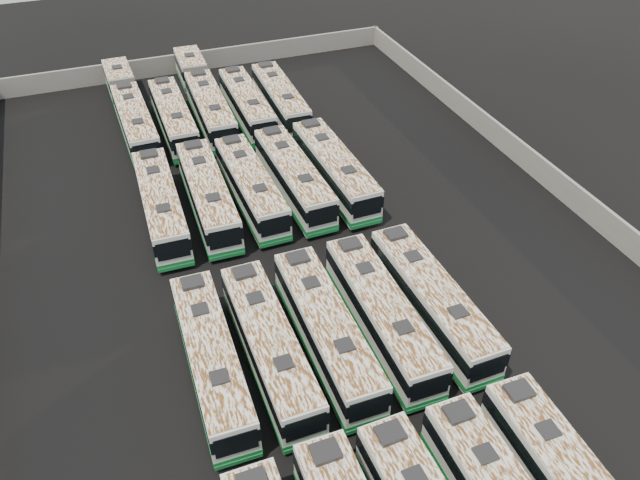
{
  "coord_description": "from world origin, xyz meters",
  "views": [
    {
      "loc": [
        -11.73,
        -33.52,
        29.63
      ],
      "look_at": [
        0.85,
        -0.52,
        1.6
      ],
      "focal_mm": 35.0,
      "sensor_mm": 36.0,
      "label": 1
    }
  ],
  "objects": [
    {
      "name": "bus_midfront_right",
      "position": [
        1.69,
        -9.13,
        1.83
      ],
      "size": [
        2.84,
        12.73,
        3.58
      ],
      "rotation": [
        0.0,
        0.0,
        -0.01
      ],
      "color": "beige",
      "rests_on": "ground"
    },
    {
      "name": "bus_midback_right",
      "position": [
        1.69,
        7.76,
        1.83
      ],
      "size": [
        2.96,
        12.76,
        3.58
      ],
      "rotation": [
        0.0,
        0.0,
        0.02
      ],
      "color": "beige",
      "rests_on": "ground"
    },
    {
      "name": "bus_midfront_far_right",
      "position": [
        5.23,
        -9.15,
        1.82
      ],
      "size": [
        2.91,
        12.7,
        3.57
      ],
      "rotation": [
        0.0,
        0.0,
        0.02
      ],
      "color": "beige",
      "rests_on": "ground"
    },
    {
      "name": "ground",
      "position": [
        0.0,
        0.0,
        0.0
      ],
      "size": [
        140.0,
        140.0,
        0.0
      ],
      "primitive_type": "plane",
      "color": "black",
      "rests_on": "ground"
    },
    {
      "name": "bus_midback_center",
      "position": [
        -1.96,
        7.74,
        1.79
      ],
      "size": [
        2.87,
        12.47,
        3.5
      ],
      "rotation": [
        0.0,
        0.0,
        0.02
      ],
      "color": "beige",
      "rests_on": "ground"
    },
    {
      "name": "bus_midback_far_right",
      "position": [
        5.27,
        7.65,
        1.86
      ],
      "size": [
        2.98,
        12.96,
        3.64
      ],
      "rotation": [
        0.0,
        0.0,
        0.02
      ],
      "color": "beige",
      "rests_on": "ground"
    },
    {
      "name": "bus_midfront_far_left",
      "position": [
        -9.05,
        -8.89,
        1.78
      ],
      "size": [
        2.91,
        12.44,
        3.49
      ],
      "rotation": [
        0.0,
        0.0,
        -0.02
      ],
      "color": "beige",
      "rests_on": "ground"
    },
    {
      "name": "bus_midback_left",
      "position": [
        -5.49,
        7.72,
        1.84
      ],
      "size": [
        3.03,
        12.85,
        3.61
      ],
      "rotation": [
        0.0,
        0.0,
        -0.03
      ],
      "color": "beige",
      "rests_on": "ground"
    },
    {
      "name": "bus_midback_far_left",
      "position": [
        -9.19,
        7.71,
        1.82
      ],
      "size": [
        2.97,
        12.66,
        3.55
      ],
      "rotation": [
        0.0,
        0.0,
        -0.02
      ],
      "color": "beige",
      "rests_on": "ground"
    },
    {
      "name": "bus_midfront_left",
      "position": [
        -5.62,
        -9.18,
        1.8
      ],
      "size": [
        2.71,
        12.51,
        3.52
      ],
      "rotation": [
        0.0,
        0.0,
        0.01
      ],
      "color": "beige",
      "rests_on": "ground"
    },
    {
      "name": "bus_back_center",
      "position": [
        -1.85,
        25.51,
        1.84
      ],
      "size": [
        3.21,
        19.89,
        3.6
      ],
      "rotation": [
        0.0,
        0.0,
        -0.03
      ],
      "color": "beige",
      "rests_on": "ground"
    },
    {
      "name": "bus_midfront_center",
      "position": [
        -2.02,
        -9.19,
        1.83
      ],
      "size": [
        2.78,
        12.71,
        3.58
      ],
      "rotation": [
        0.0,
        0.0,
        -0.01
      ],
      "color": "beige",
      "rests_on": "ground"
    },
    {
      "name": "bus_back_left",
      "position": [
        -5.6,
        21.81,
        1.8
      ],
      "size": [
        2.68,
        12.51,
        3.52
      ],
      "rotation": [
        0.0,
        0.0,
        -0.0
      ],
      "color": "beige",
      "rests_on": "ground"
    },
    {
      "name": "bus_back_right",
      "position": [
        1.69,
        21.98,
        1.79
      ],
      "size": [
        2.75,
        12.45,
        3.5
      ],
      "rotation": [
        0.0,
        0.0,
        -0.01
      ],
      "color": "beige",
      "rests_on": "ground"
    },
    {
      "name": "bus_back_far_right",
      "position": [
        5.17,
        21.96,
        1.79
      ],
      "size": [
        2.95,
        12.51,
        3.51
      ],
      "rotation": [
        0.0,
        0.0,
        -0.03
      ],
      "color": "beige",
      "rests_on": "ground"
    },
    {
      "name": "perimeter_wall",
      "position": [
        0.0,
        0.0,
        1.1
      ],
      "size": [
        45.2,
        73.2,
        2.2
      ],
      "color": "slate",
      "rests_on": "ground"
    },
    {
      "name": "bus_back_far_left",
      "position": [
        -9.24,
        25.3,
        1.8
      ],
      "size": [
        3.09,
        19.46,
        3.52
      ],
      "rotation": [
        0.0,
        0.0,
        0.02
      ],
      "color": "beige",
      "rests_on": "ground"
    }
  ]
}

